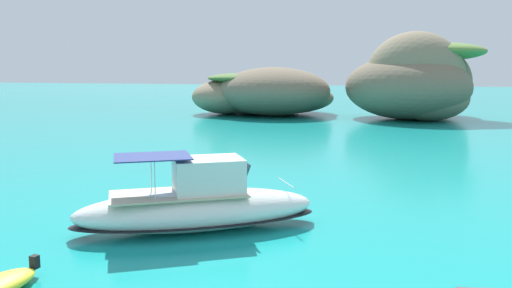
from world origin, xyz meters
TOP-DOWN VIEW (x-y plane):
  - islet_large at (4.29, 61.17)m, footprint 19.90×22.16m
  - islet_small at (-14.42, 61.39)m, footprint 20.25×20.53m
  - motorboat_white at (-2.25, 14.01)m, footprint 8.60×6.85m

SIDE VIEW (x-z plane):
  - motorboat_white at x=-2.25m, z-range -0.49..2.20m
  - islet_small at x=-14.42m, z-range -0.50..5.53m
  - islet_large at x=4.29m, z-range -0.90..9.13m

